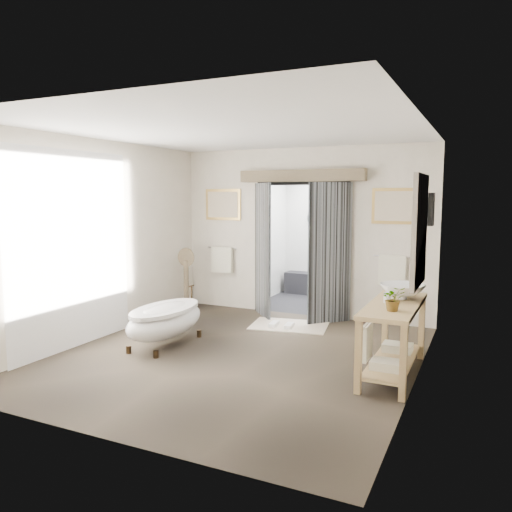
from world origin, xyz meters
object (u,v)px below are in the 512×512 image
object	(u,v)px
clawfoot_tub	(165,320)
rug	(289,325)
vanity	(391,332)
basin	(402,291)

from	to	relation	value
clawfoot_tub	rug	world-z (taller)	clawfoot_tub
vanity	rug	world-z (taller)	vanity
rug	basin	world-z (taller)	basin
vanity	rug	bearing A→B (deg)	140.47
vanity	basin	xyz separation A→B (m)	(0.06, 0.31, 0.44)
vanity	basin	bearing A→B (deg)	78.17
clawfoot_tub	basin	xyz separation A→B (m)	(3.13, 0.46, 0.58)
clawfoot_tub	vanity	bearing A→B (deg)	2.74
vanity	clawfoot_tub	bearing A→B (deg)	-177.26
clawfoot_tub	rug	distance (m)	2.10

